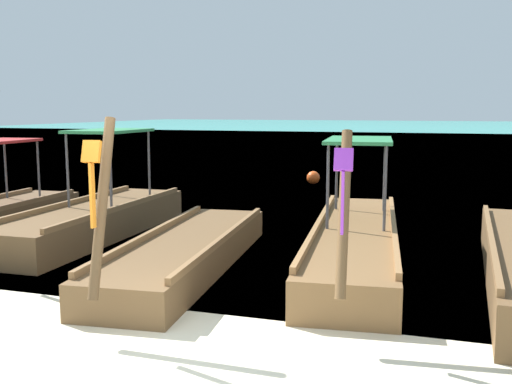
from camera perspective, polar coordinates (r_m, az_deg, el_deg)
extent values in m
plane|color=beige|center=(6.15, -11.43, -16.94)|extent=(120.00, 120.00, 0.00)
plane|color=#2DB29E|center=(66.81, 15.29, 5.60)|extent=(120.00, 120.00, 0.00)
cylinder|color=#4C4C51|center=(15.26, -23.01, 2.02)|extent=(0.05, 0.05, 1.38)
cylinder|color=#4C4C51|center=(14.73, -20.25, 1.97)|extent=(0.05, 0.05, 1.38)
cube|color=brown|center=(12.39, -15.32, -2.82)|extent=(1.47, 5.54, 0.60)
cube|color=brown|center=(12.68, -17.87, -1.06)|extent=(0.17, 5.08, 0.10)
cube|color=brown|center=(12.00, -12.75, -1.37)|extent=(0.17, 5.08, 0.10)
cylinder|color=#4C4C51|center=(12.39, -17.73, 1.96)|extent=(0.05, 0.05, 1.48)
cylinder|color=#4C4C51|center=(11.87, -13.88, 1.86)|extent=(0.05, 0.05, 1.48)
cylinder|color=#4C4C51|center=(13.78, -13.86, 2.69)|extent=(0.05, 0.05, 1.48)
cylinder|color=#4C4C51|center=(13.32, -10.28, 2.62)|extent=(0.05, 0.05, 1.48)
cube|color=#2D844C|center=(12.77, -13.99, 5.74)|extent=(1.20, 1.88, 0.06)
cube|color=brown|center=(9.74, -6.63, -5.87)|extent=(1.83, 5.61, 0.49)
cube|color=brown|center=(9.90, -10.11, -3.98)|extent=(0.54, 5.06, 0.10)
cube|color=brown|center=(9.49, -3.05, -4.38)|extent=(0.54, 5.06, 0.10)
cylinder|color=brown|center=(6.88, -14.66, -1.42)|extent=(0.18, 0.70, 2.02)
cube|color=orange|center=(6.64, -15.59, 3.78)|extent=(0.21, 0.14, 0.25)
cube|color=orange|center=(6.67, -15.52, -0.33)|extent=(0.04, 0.08, 0.72)
cube|color=brown|center=(10.32, 9.55, -4.95)|extent=(2.01, 6.82, 0.56)
cube|color=#996C3F|center=(10.29, 6.06, -3.04)|extent=(0.69, 6.16, 0.10)
cube|color=#996C3F|center=(10.25, 13.15, -3.26)|extent=(0.69, 6.16, 0.10)
cylinder|color=brown|center=(6.60, 8.47, -1.98)|extent=(0.20, 0.81, 1.82)
cube|color=purple|center=(6.29, 8.45, 3.11)|extent=(0.21, 0.16, 0.25)
cube|color=purple|center=(6.32, 8.36, -1.05)|extent=(0.04, 0.08, 0.68)
cylinder|color=#4C4C51|center=(10.00, 6.94, 0.46)|extent=(0.05, 0.05, 1.42)
cylinder|color=#4C4C51|center=(9.97, 12.36, 0.31)|extent=(0.05, 0.05, 1.42)
cylinder|color=#4C4C51|center=(12.00, 7.79, 1.71)|extent=(0.05, 0.05, 1.42)
cylinder|color=#4C4C51|center=(11.97, 12.30, 1.59)|extent=(0.05, 0.05, 1.42)
cube|color=#2D844C|center=(10.91, 9.95, 4.94)|extent=(1.36, 2.32, 0.06)
cube|color=brown|center=(9.49, 21.72, -4.12)|extent=(0.27, 5.67, 0.10)
sphere|color=#EA5119|center=(20.32, 5.55, 1.39)|extent=(0.45, 0.45, 0.45)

